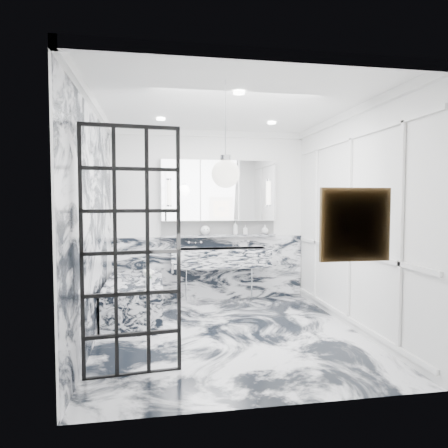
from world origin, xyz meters
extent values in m
plane|color=silver|center=(0.00, 0.00, 0.00)|extent=(3.60, 3.60, 0.00)
plane|color=white|center=(0.00, 0.00, 2.80)|extent=(3.60, 3.60, 0.00)
plane|color=white|center=(0.00, 1.80, 1.40)|extent=(3.60, 0.00, 3.60)
plane|color=white|center=(0.00, -1.80, 1.40)|extent=(3.60, 0.00, 3.60)
plane|color=white|center=(-1.60, 0.00, 1.40)|extent=(0.00, 3.60, 3.60)
plane|color=white|center=(1.60, 0.00, 1.40)|extent=(0.00, 3.60, 3.60)
cube|color=silver|center=(0.00, 1.78, 0.53)|extent=(3.18, 0.05, 1.05)
cube|color=silver|center=(-1.59, 0.00, 1.34)|extent=(0.02, 3.56, 2.68)
cube|color=white|center=(1.58, 0.00, 1.30)|extent=(0.03, 3.40, 2.30)
imported|color=#8C5919|center=(0.42, 1.71, 1.20)|extent=(0.10, 0.10, 0.22)
imported|color=#4C4C51|center=(0.59, 1.71, 1.17)|extent=(0.08, 0.08, 0.16)
imported|color=silver|center=(0.93, 1.71, 1.17)|extent=(0.15, 0.15, 0.15)
sphere|color=white|center=(-0.08, 1.71, 1.17)|extent=(0.16, 0.16, 0.16)
cylinder|color=#8C5919|center=(0.58, 1.71, 1.14)|extent=(0.04, 0.04, 0.10)
cylinder|color=silver|center=(-0.98, 0.25, 0.61)|extent=(0.08, 0.08, 0.12)
cube|color=orange|center=(0.73, -1.76, 1.45)|extent=(0.50, 0.05, 0.50)
sphere|color=white|center=(-0.24, -1.13, 1.89)|extent=(0.26, 0.26, 0.26)
cube|color=silver|center=(0.15, 1.55, 0.73)|extent=(1.60, 0.45, 0.30)
cube|color=silver|center=(0.15, 1.72, 1.07)|extent=(1.90, 0.14, 0.04)
cube|color=white|center=(0.15, 1.78, 1.21)|extent=(1.90, 0.03, 0.23)
cube|color=white|center=(0.15, 1.73, 1.82)|extent=(1.90, 0.16, 1.00)
cylinder|color=white|center=(-0.67, 1.63, 1.78)|extent=(0.07, 0.07, 0.40)
cylinder|color=white|center=(0.97, 1.63, 1.78)|extent=(0.07, 0.07, 0.40)
cube|color=silver|center=(-1.18, 0.90, 0.28)|extent=(0.75, 1.65, 0.55)
camera|label=1|loc=(-0.87, -4.79, 1.63)|focal=32.00mm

